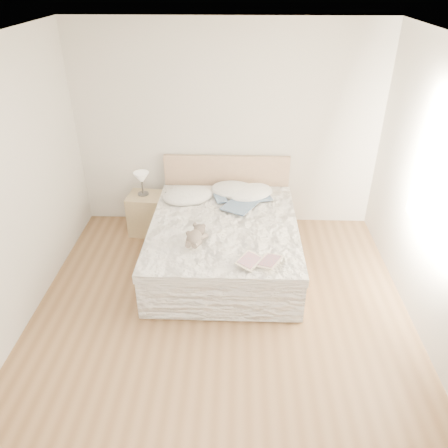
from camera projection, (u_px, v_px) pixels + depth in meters
The scene contains 14 objects.
floor at pixel (220, 329), 4.46m from camera, with size 4.00×4.50×0.00m, color brown.
ceiling at pixel (218, 47), 3.07m from camera, with size 4.00×4.50×0.00m, color white.
wall_back at pixel (227, 129), 5.70m from camera, with size 4.00×0.02×2.70m, color beige.
window at pixel (442, 191), 3.91m from camera, with size 0.02×1.30×1.10m, color white.
bed at pixel (224, 240), 5.32m from camera, with size 1.72×2.14×1.00m.
nightstand at pixel (147, 214), 5.94m from camera, with size 0.45×0.40×0.56m, color tan.
table_lamp at pixel (142, 179), 5.71m from camera, with size 0.26×0.26×0.32m.
pillow_left at pixel (188, 196), 5.62m from camera, with size 0.64×0.45×0.19m, color white.
pillow_middle at pixel (234, 190), 5.75m from camera, with size 0.63×0.44×0.19m, color white.
pillow_right at pixel (251, 193), 5.68m from camera, with size 0.61×0.43×0.18m, color white.
blouse at pixel (241, 204), 5.44m from camera, with size 0.52×0.56×0.02m, color #3E5573, non-canonical shape.
photo_book at pixel (177, 196), 5.64m from camera, with size 0.29×0.20×0.02m, color white.
childrens_book at pixel (259, 262), 4.39m from camera, with size 0.41×0.28×0.03m, color beige.
teddy_bear at pixel (194, 242), 4.66m from camera, with size 0.21×0.30×0.16m, color #685A50, non-canonical shape.
Camera 1 is at (0.16, -3.28, 3.20)m, focal length 35.00 mm.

